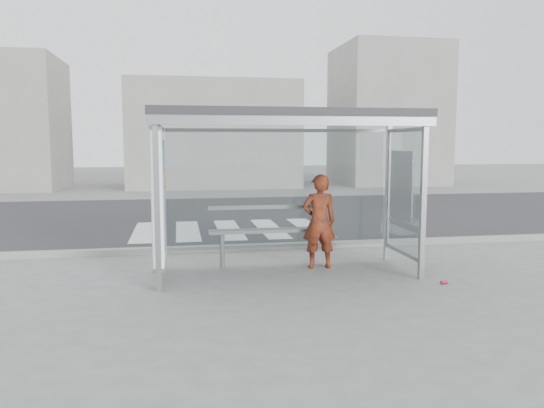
{
  "coord_description": "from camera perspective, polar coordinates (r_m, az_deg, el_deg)",
  "views": [
    {
      "loc": [
        -1.7,
        -8.25,
        2.11
      ],
      "look_at": [
        -0.2,
        0.2,
        1.12
      ],
      "focal_mm": 35.0,
      "sensor_mm": 36.0,
      "label": 1
    }
  ],
  "objects": [
    {
      "name": "bus_shelter",
      "position": [
        8.42,
        -0.99,
        5.73
      ],
      "size": [
        4.25,
        1.65,
        2.62
      ],
      "color": "gray",
      "rests_on": "ground"
    },
    {
      "name": "building_center",
      "position": [
        26.31,
        -6.42,
        7.41
      ],
      "size": [
        8.0,
        5.0,
        5.0
      ],
      "primitive_type": "cube",
      "color": "gray",
      "rests_on": "ground"
    },
    {
      "name": "person",
      "position": [
        8.94,
        5.08,
        -1.89
      ],
      "size": [
        0.58,
        0.39,
        1.59
      ],
      "primitive_type": "imported",
      "rotation": [
        0.0,
        0.0,
        3.13
      ],
      "color": "orange",
      "rests_on": "ground"
    },
    {
      "name": "soda_can",
      "position": [
        8.44,
        18.01,
        -8.01
      ],
      "size": [
        0.12,
        0.08,
        0.06
      ],
      "primitive_type": "cylinder",
      "rotation": [
        0.0,
        1.57,
        0.26
      ],
      "color": "#C2394E",
      "rests_on": "ground"
    },
    {
      "name": "road",
      "position": [
        15.49,
        -3.68,
        -1.23
      ],
      "size": [
        30.0,
        10.0,
        0.01
      ],
      "primitive_type": "cube",
      "color": "#2B2B2E",
      "rests_on": "ground"
    },
    {
      "name": "curb",
      "position": [
        10.54,
        -0.6,
        -4.62
      ],
      "size": [
        30.0,
        0.18,
        0.12
      ],
      "primitive_type": "cube",
      "color": "gray",
      "rests_on": "ground"
    },
    {
      "name": "ground",
      "position": [
        8.68,
        1.54,
        -7.47
      ],
      "size": [
        80.0,
        80.0,
        0.0
      ],
      "primitive_type": "plane",
      "color": "slate",
      "rests_on": "ground"
    },
    {
      "name": "bench",
      "position": [
        9.08,
        -0.43,
        -2.89
      ],
      "size": [
        2.03,
        0.25,
        1.05
      ],
      "color": "slate",
      "rests_on": "ground"
    },
    {
      "name": "crosswalk",
      "position": [
        12.98,
        -4.64,
        -2.77
      ],
      "size": [
        4.55,
        3.0,
        0.0
      ],
      "color": "silver",
      "rests_on": "ground"
    },
    {
      "name": "building_right",
      "position": [
        28.38,
        12.25,
        9.26
      ],
      "size": [
        5.0,
        5.0,
        7.0
      ],
      "primitive_type": "cube",
      "color": "gray",
      "rests_on": "ground"
    }
  ]
}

